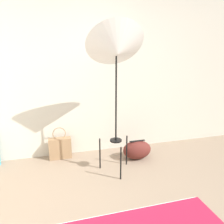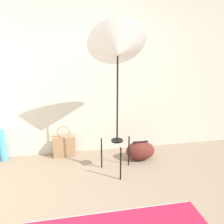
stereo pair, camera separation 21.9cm
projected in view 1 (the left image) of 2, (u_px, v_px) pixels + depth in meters
wall_back at (92, 74)px, 3.44m from camera, size 8.00×0.05×2.60m
photo_umbrella at (116, 50)px, 2.69m from camera, size 0.75×0.66×2.02m
tote_bag at (60, 148)px, 3.45m from camera, size 0.35×0.12×0.52m
duffel_bag at (137, 150)px, 3.45m from camera, size 0.45×0.29×0.30m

